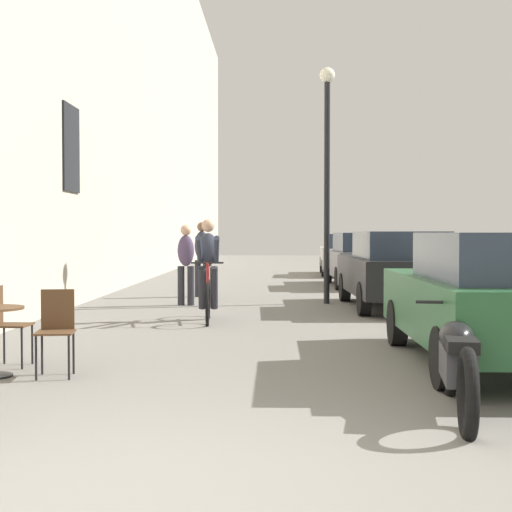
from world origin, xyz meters
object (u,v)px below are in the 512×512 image
cafe_chair_mid_toward_street (6,320)px  parked_motorcycle (458,363)px  cyclist_on_bicycle (208,273)px  pedestrian_near (186,260)px  parked_car_third (362,259)px  parked_car_fourth (345,254)px  pedestrian_mid (202,255)px  parked_car_nearest (491,297)px  street_lamp (327,154)px  cafe_chair_mid_toward_wall (56,326)px  parked_car_second (395,269)px

cafe_chair_mid_toward_street → parked_motorcycle: bearing=-23.8°
cyclist_on_bicycle → pedestrian_near: cyclist_on_bicycle is taller
parked_car_third → parked_car_fourth: bearing=89.4°
cafe_chair_mid_toward_street → pedestrian_mid: (1.29, 8.96, 0.45)m
cafe_chair_mid_toward_street → parked_car_nearest: size_ratio=0.21×
pedestrian_mid → parked_motorcycle: bearing=-73.7°
pedestrian_near → parked_car_nearest: size_ratio=0.39×
street_lamp → parked_car_nearest: street_lamp is taller
pedestrian_mid → parked_car_nearest: 9.71m
cafe_chair_mid_toward_wall → parked_car_second: parked_car_second is taller
cafe_chair_mid_toward_street → parked_car_nearest: (5.37, 0.15, 0.25)m
pedestrian_mid → parked_car_fourth: size_ratio=0.42×
pedestrian_mid → parked_motorcycle: pedestrian_mid is taller
cyclist_on_bicycle → parked_car_third: bearing=66.5°
cyclist_on_bicycle → parked_motorcycle: size_ratio=0.82×
parked_car_nearest → parked_car_fourth: 17.68m
pedestrian_mid → pedestrian_near: bearing=-93.6°
pedestrian_near → parked_car_second: pedestrian_near is taller
cyclist_on_bicycle → pedestrian_near: (-0.69, 2.65, 0.11)m
pedestrian_mid → parked_car_fourth: pedestrian_mid is taller
pedestrian_near → parked_car_third: 6.85m
parked_car_second → parked_car_third: parked_car_second is taller
pedestrian_mid → cyclist_on_bicycle: bearing=-83.1°
parked_car_nearest → parked_car_second: (-0.05, 6.25, 0.01)m
parked_car_second → parked_motorcycle: size_ratio=2.00×
cafe_chair_mid_toward_street → parked_car_nearest: parked_car_nearest is taller
pedestrian_mid → parked_car_third: pedestrian_mid is taller
parked_car_nearest → parked_motorcycle: size_ratio=1.95×
pedestrian_mid → parked_car_second: bearing=-32.5°
parked_car_nearest → cyclist_on_bicycle: bearing=130.3°
pedestrian_mid → parked_car_third: 5.31m
pedestrian_near → pedestrian_mid: size_ratio=0.95×
cyclist_on_bicycle → parked_car_nearest: (3.52, -4.15, -0.04)m
pedestrian_mid → parked_car_third: bearing=39.8°
cafe_chair_mid_toward_street → pedestrian_mid: size_ratio=0.52×
cyclist_on_bicycle → parked_car_nearest: bearing=-49.7°
cyclist_on_bicycle → parked_car_second: (3.46, 2.10, -0.03)m
parked_car_third → parked_car_nearest: bearing=-90.0°
pedestrian_near → parked_car_nearest: bearing=-58.2°
street_lamp → pedestrian_near: bearing=-171.1°
cyclist_on_bicycle → parked_car_third: cyclist_on_bicycle is taller
pedestrian_near → parked_car_third: bearing=52.2°
cafe_chair_mid_toward_street → cyclist_on_bicycle: cyclist_on_bicycle is taller
parked_car_nearest → parked_car_second: parked_car_second is taller
parked_car_fourth → parked_motorcycle: size_ratio=1.91×
pedestrian_near → cyclist_on_bicycle: bearing=-75.4°
cafe_chair_mid_toward_wall → parked_car_nearest: size_ratio=0.21×
pedestrian_mid → parked_car_nearest: size_ratio=0.41×
pedestrian_near → cafe_chair_mid_toward_street: bearing=-99.5°
pedestrian_near → street_lamp: 3.65m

